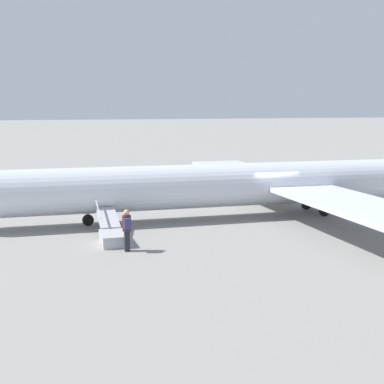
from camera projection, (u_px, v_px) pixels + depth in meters
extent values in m
plane|color=gray|center=(266.00, 215.00, 29.47)|extent=(600.00, 600.00, 0.00)
cylinder|color=silver|center=(267.00, 183.00, 29.20)|extent=(29.86, 6.63, 2.31)
cube|color=silver|center=(371.00, 209.00, 22.57)|extent=(5.48, 12.94, 0.23)
cube|color=silver|center=(243.00, 171.00, 36.69)|extent=(5.48, 12.94, 0.23)
cylinder|color=black|center=(88.00, 220.00, 26.83)|extent=(0.59, 0.22, 0.57)
cylinder|color=gray|center=(88.00, 213.00, 26.77)|extent=(0.10, 0.10, 0.18)
cylinder|color=black|center=(324.00, 211.00, 29.24)|extent=(0.59, 0.22, 0.57)
cylinder|color=gray|center=(325.00, 204.00, 29.19)|extent=(0.10, 0.10, 0.18)
cylinder|color=black|center=(306.00, 205.00, 31.22)|extent=(0.59, 0.22, 0.57)
cylinder|color=gray|center=(307.00, 198.00, 31.16)|extent=(0.10, 0.10, 0.18)
cube|color=#B2B2B7|center=(114.00, 239.00, 23.13)|extent=(1.35, 1.94, 0.50)
cube|color=#B2B2B7|center=(108.00, 218.00, 24.95)|extent=(1.21, 2.34, 0.65)
cube|color=#B2B2B7|center=(98.00, 208.00, 24.75)|extent=(0.38, 2.20, 0.60)
cube|color=#23232D|center=(127.00, 241.00, 21.97)|extent=(0.24, 0.31, 0.85)
cylinder|color=#4C1E23|center=(127.00, 223.00, 21.86)|extent=(0.36, 0.36, 0.65)
sphere|color=tan|center=(126.00, 213.00, 21.79)|extent=(0.24, 0.24, 0.24)
cube|color=navy|center=(128.00, 224.00, 21.60)|extent=(0.30, 0.22, 0.44)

